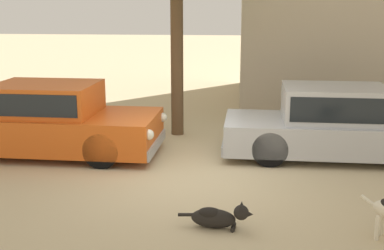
# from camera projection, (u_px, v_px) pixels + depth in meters

# --- Properties ---
(ground_plane) EXTENTS (80.00, 80.00, 0.00)m
(ground_plane) POSITION_uv_depth(u_px,v_px,m) (188.00, 177.00, 9.02)
(ground_plane) COLOR tan
(parked_sedan_nearest) EXTENTS (4.57, 1.93, 1.44)m
(parked_sedan_nearest) POSITION_uv_depth(u_px,v_px,m) (49.00, 119.00, 10.28)
(parked_sedan_nearest) COLOR #D15619
(parked_sedan_nearest) RESTS_ON ground_plane
(parked_sedan_second) EXTENTS (4.53, 1.79, 1.43)m
(parked_sedan_second) POSITION_uv_depth(u_px,v_px,m) (335.00, 123.00, 10.03)
(parked_sedan_second) COLOR #B2B5BA
(parked_sedan_second) RESTS_ON ground_plane
(stray_dog_spotted) EXTENTS (1.04, 0.28, 0.39)m
(stray_dog_spotted) POSITION_uv_depth(u_px,v_px,m) (218.00, 216.00, 6.94)
(stray_dog_spotted) COLOR black
(stray_dog_spotted) RESTS_ON ground_plane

